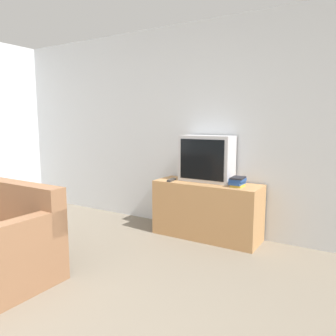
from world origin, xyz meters
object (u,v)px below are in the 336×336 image
object	(u,v)px
tv_stand	(207,210)
book_stack	(238,182)
television	(207,159)
remote_on_stand	(171,180)

from	to	relation	value
tv_stand	book_stack	xyz separation A→B (m)	(0.38, -0.04, 0.39)
book_stack	television	bearing A→B (deg)	163.97
book_stack	remote_on_stand	size ratio (longest dim) A/B	1.18
tv_stand	book_stack	world-z (taller)	book_stack
television	book_stack	world-z (taller)	television
television	tv_stand	bearing A→B (deg)	-58.04
remote_on_stand	television	bearing A→B (deg)	29.27
tv_stand	television	world-z (taller)	television
television	book_stack	size ratio (longest dim) A/B	2.92
television	remote_on_stand	distance (m)	0.50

